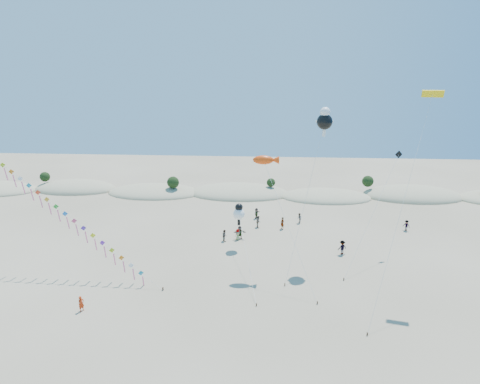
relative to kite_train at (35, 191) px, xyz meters
The scene contains 10 objects.
ground 26.71m from the kite_train, 34.93° to the right, with size 160.00×160.00×0.00m, color #84755B.
dune_ridge 38.71m from the kite_train, 54.97° to the left, with size 145.30×11.49×5.57m.
kite_train is the anchor object (origin of this frame).
fish_kite 25.94m from the kite_train, ahead, with size 6.83×8.67×13.20m.
cartoon_kite_low 23.76m from the kite_train, 17.29° to the left, with size 3.48×14.39×6.01m.
cartoon_kite_high 33.41m from the kite_train, ahead, with size 5.32×8.83×18.20m.
parafoil_kite 42.44m from the kite_train, ahead, with size 7.78×10.60×20.31m.
dark_kite 40.13m from the kite_train, ahead, with size 8.01×9.85×12.73m.
flyer_foreground 14.68m from the kite_train, 46.07° to the right, with size 0.56×0.37×1.55m, color red.
beachgoers 31.84m from the kite_train, 22.73° to the left, with size 26.75×13.50×1.82m.
Camera 1 is at (5.16, -26.65, 21.94)m, focal length 30.00 mm.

